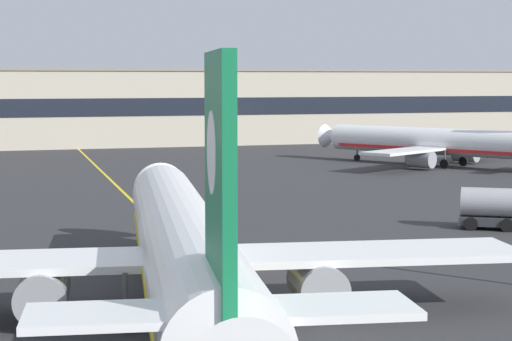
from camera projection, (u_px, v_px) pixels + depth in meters
The scene contains 6 objects.
taxiway_centreline at pixel (171, 238), 64.76m from camera, with size 0.30×180.00×0.01m, color yellow.
airliner_foreground at pixel (182, 246), 42.55m from camera, with size 32.36×41.39×11.65m.
airliner_background at pixel (443, 143), 117.11m from camera, with size 26.37×32.75×10.29m.
service_truck_catering_grey at pixel (511, 209), 68.05m from camera, with size 7.67×6.18×3.00m.
safety_cone_by_nose_gear at pixel (157, 252), 57.85m from camera, with size 0.44×0.44×0.55m.
terminal_building at pixel (72, 108), 151.20m from camera, with size 168.09×12.40×12.51m.
Camera 1 is at (-13.79, -32.78, 10.86)m, focal length 66.23 mm.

